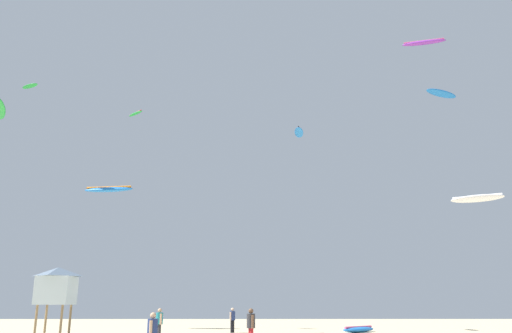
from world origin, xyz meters
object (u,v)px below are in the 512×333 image
object	(u,v)px
person_left	(251,325)
kite_aloft_6	(477,198)
kite_aloft_3	(136,114)
kite_aloft_1	(299,132)
person_midground	(159,321)
kite_aloft_4	(109,189)
kite_aloft_5	(424,43)
lifeguard_tower	(57,285)
kite_aloft_0	(30,86)
person_foreground	(152,332)
kite_grounded_near	(359,329)
kite_aloft_7	(441,94)
person_right	(232,318)

from	to	relation	value
person_left	kite_aloft_6	world-z (taller)	kite_aloft_6
kite_aloft_3	kite_aloft_1	bearing A→B (deg)	-9.37
person_midground	kite_aloft_4	size ratio (longest dim) A/B	0.37
kite_aloft_1	kite_aloft_6	world-z (taller)	kite_aloft_1
person_midground	kite_aloft_5	size ratio (longest dim) A/B	0.40
lifeguard_tower	kite_aloft_6	world-z (taller)	kite_aloft_6
kite_aloft_0	kite_aloft_4	world-z (taller)	kite_aloft_0
person_foreground	kite_grounded_near	distance (m)	22.10
person_left	kite_aloft_1	distance (m)	23.15
kite_aloft_7	kite_aloft_1	bearing A→B (deg)	-151.40
person_left	lifeguard_tower	size ratio (longest dim) A/B	0.42
person_left	kite_grounded_near	bearing A→B (deg)	40.27
person_foreground	kite_aloft_5	xyz separation A→B (m)	(20.23, 25.48, 25.57)
lifeguard_tower	kite_aloft_7	bearing A→B (deg)	29.34
person_left	person_right	world-z (taller)	person_left
kite_aloft_0	kite_aloft_3	size ratio (longest dim) A/B	1.10
person_right	kite_aloft_7	size ratio (longest dim) A/B	0.39
person_foreground	person_midground	world-z (taller)	person_midground
person_midground	person_left	distance (m)	7.26
person_right	kite_aloft_6	xyz separation A→B (m)	(20.55, 4.76, 9.67)
person_foreground	lifeguard_tower	bearing A→B (deg)	-51.86
person_right	lifeguard_tower	xyz separation A→B (m)	(-10.65, -5.43, 2.06)
kite_aloft_5	kite_aloft_7	world-z (taller)	kite_aloft_5
kite_grounded_near	kite_aloft_7	bearing A→B (deg)	44.29
person_midground	kite_aloft_7	bearing A→B (deg)	9.48
kite_aloft_1	kite_aloft_4	bearing A→B (deg)	170.77
kite_aloft_4	person_right	bearing A→B (deg)	-30.08
person_right	kite_grounded_near	size ratio (longest dim) A/B	0.51
kite_aloft_1	person_left	bearing A→B (deg)	-103.46
lifeguard_tower	person_right	bearing A→B (deg)	27.02
person_right	kite_aloft_6	world-z (taller)	kite_aloft_6
kite_aloft_5	kite_aloft_1	bearing A→B (deg)	-166.69
person_left	kite_aloft_5	distance (m)	36.45
person_left	kite_aloft_3	bearing A→B (deg)	98.67
kite_aloft_7	kite_aloft_0	bearing A→B (deg)	-170.56
person_midground	kite_aloft_3	world-z (taller)	kite_aloft_3
person_midground	kite_aloft_4	xyz separation A→B (m)	(-7.57, 14.55, 10.79)
person_foreground	kite_aloft_5	bearing A→B (deg)	-123.03
person_midground	kite_aloft_1	bearing A→B (deg)	22.50
kite_aloft_5	kite_aloft_6	size ratio (longest dim) A/B	0.98
person_foreground	kite_aloft_4	size ratio (longest dim) A/B	0.35
person_left	kite_aloft_1	world-z (taller)	kite_aloft_1
kite_grounded_near	kite_aloft_3	xyz separation A→B (m)	(-18.36, 5.88, 18.66)
kite_aloft_0	kite_aloft_4	bearing A→B (deg)	4.95
person_foreground	kite_aloft_7	xyz separation A→B (m)	(23.76, 31.31, 22.75)
kite_aloft_0	person_foreground	bearing A→B (deg)	-55.33
person_midground	kite_aloft_6	distance (m)	29.12
person_foreground	kite_aloft_7	bearing A→B (deg)	-121.77
person_left	person_foreground	bearing A→B (deg)	-142.69
kite_aloft_4	kite_aloft_1	bearing A→B (deg)	-9.23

